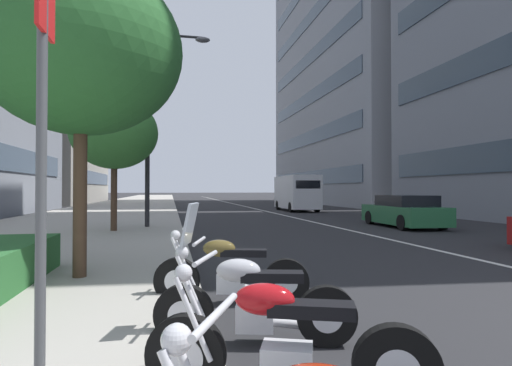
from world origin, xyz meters
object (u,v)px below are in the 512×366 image
object	(u,v)px
motorcycle_mid_row	(251,303)
parking_sign_by_curb	(42,152)
delivery_van_ahead	(297,192)
street_tree_mid_sidewalk	(81,50)
motorcycle_second_in_row	(284,348)
motorcycle_far_end_row	(229,274)
car_far_down_avenue	(404,212)
street_tree_far_plaza	(114,133)
street_lamp_with_banners	(157,108)

from	to	relation	value
motorcycle_mid_row	parking_sign_by_curb	distance (m)	2.63
delivery_van_ahead	street_tree_mid_sidewalk	size ratio (longest dim) A/B	1.08
motorcycle_second_in_row	street_tree_mid_sidewalk	xyz separation A→B (m)	(4.31, 2.32, 3.54)
parking_sign_by_curb	motorcycle_far_end_row	bearing A→B (deg)	-26.16
delivery_van_ahead	car_far_down_avenue	bearing A→B (deg)	-176.48
motorcycle_mid_row	parking_sign_by_curb	bearing A→B (deg)	60.05
car_far_down_avenue	street_tree_far_plaza	size ratio (longest dim) A/B	0.94
street_lamp_with_banners	street_tree_mid_sidewalk	distance (m)	9.39
street_tree_far_plaza	parking_sign_by_curb	bearing A→B (deg)	-174.45
motorcycle_far_end_row	street_tree_far_plaza	size ratio (longest dim) A/B	0.45
car_far_down_avenue	delivery_van_ahead	bearing A→B (deg)	4.70
motorcycle_second_in_row	street_lamp_with_banners	bearing A→B (deg)	-63.88
motorcycle_far_end_row	street_lamp_with_banners	bearing A→B (deg)	-68.34
delivery_van_ahead	parking_sign_by_curb	size ratio (longest dim) A/B	2.01
motorcycle_mid_row	delivery_van_ahead	world-z (taller)	delivery_van_ahead
motorcycle_second_in_row	motorcycle_mid_row	size ratio (longest dim) A/B	1.03
parking_sign_by_curb	motorcycle_second_in_row	bearing A→B (deg)	-75.08
motorcycle_second_in_row	motorcycle_mid_row	xyz separation A→B (m)	(1.18, 0.02, 0.02)
motorcycle_mid_row	motorcycle_second_in_row	bearing A→B (deg)	105.18
parking_sign_by_curb	street_lamp_with_banners	size ratio (longest dim) A/B	0.36
parking_sign_by_curb	street_tree_far_plaza	world-z (taller)	street_tree_far_plaza
street_tree_mid_sidewalk	street_tree_far_plaza	bearing A→B (deg)	3.46
street_lamp_with_banners	street_tree_far_plaza	distance (m)	2.34
motorcycle_mid_row	street_tree_mid_sidewalk	xyz separation A→B (m)	(3.13, 2.30, 3.52)
motorcycle_mid_row	street_lamp_with_banners	size ratio (longest dim) A/B	0.27
motorcycle_mid_row	street_tree_far_plaza	bearing A→B (deg)	-61.83
motorcycle_far_end_row	parking_sign_by_curb	xyz separation A→B (m)	(-3.14, 1.54, 1.41)
car_far_down_avenue	street_tree_mid_sidewalk	xyz separation A→B (m)	(-8.58, 11.30, 3.30)
motorcycle_far_end_row	street_tree_mid_sidewalk	size ratio (longest dim) A/B	0.41
street_lamp_with_banners	street_tree_far_plaza	world-z (taller)	street_lamp_with_banners
delivery_van_ahead	street_tree_far_plaza	distance (m)	18.21
street_lamp_with_banners	delivery_van_ahead	bearing A→B (deg)	-37.40
street_tree_mid_sidewalk	street_tree_far_plaza	size ratio (longest dim) A/B	1.10
motorcycle_far_end_row	street_tree_far_plaza	xyz separation A→B (m)	(9.50, 2.77, 3.20)
parking_sign_by_curb	street_tree_mid_sidewalk	size ratio (longest dim) A/B	0.54
motorcycle_mid_row	delivery_van_ahead	bearing A→B (deg)	-94.45
motorcycle_mid_row	street_lamp_with_banners	bearing A→B (deg)	-69.83
motorcycle_far_end_row	street_tree_far_plaza	distance (m)	10.40
motorcycle_second_in_row	street_lamp_with_banners	world-z (taller)	street_lamp_with_banners
car_far_down_avenue	delivery_van_ahead	size ratio (longest dim) A/B	0.79
delivery_van_ahead	street_lamp_with_banners	bearing A→B (deg)	143.74
motorcycle_second_in_row	street_tree_far_plaza	size ratio (longest dim) A/B	0.44
motorcycle_mid_row	parking_sign_by_curb	size ratio (longest dim) A/B	0.73
motorcycle_mid_row	street_lamp_with_banners	distance (m)	13.25
motorcycle_mid_row	parking_sign_by_curb	xyz separation A→B (m)	(-1.60, 1.55, 1.39)
motorcycle_second_in_row	street_tree_mid_sidewalk	size ratio (longest dim) A/B	0.40
motorcycle_mid_row	car_far_down_avenue	size ratio (longest dim) A/B	0.46
motorcycle_second_in_row	delivery_van_ahead	world-z (taller)	delivery_van_ahead
motorcycle_far_end_row	car_far_down_avenue	distance (m)	13.58
motorcycle_second_in_row	delivery_van_ahead	distance (m)	27.72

